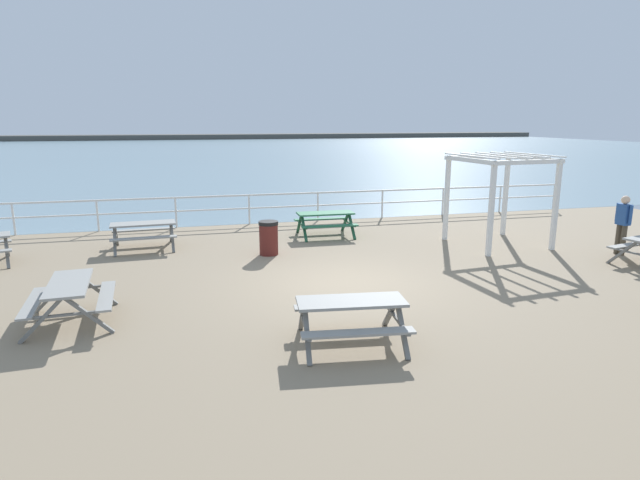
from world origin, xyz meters
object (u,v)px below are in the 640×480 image
at_px(lattice_pergola, 501,179).
at_px(picnic_table_near_left, 351,311).
at_px(picnic_table_far_left, 325,218).
at_px(litter_bin, 269,238).
at_px(picnic_table_mid_centre, 143,229).
at_px(picnic_table_seaward, 70,292).
at_px(visitor, 623,221).

bearing_deg(lattice_pergola, picnic_table_near_left, -142.79).
xyz_separation_m(picnic_table_near_left, picnic_table_far_left, (1.79, 8.31, 0.00)).
bearing_deg(litter_bin, picnic_table_mid_centre, 155.21).
xyz_separation_m(picnic_table_mid_centre, picnic_table_seaward, (-0.95, -5.70, 0.00)).
relative_size(picnic_table_far_left, picnic_table_seaward, 0.96).
relative_size(picnic_table_mid_centre, visitor, 1.14).
relative_size(picnic_table_near_left, picnic_table_far_left, 1.07).
xyz_separation_m(picnic_table_far_left, lattice_pergola, (4.71, -2.44, 1.41)).
xyz_separation_m(picnic_table_mid_centre, picnic_table_far_left, (5.58, 0.37, 0.00)).
xyz_separation_m(picnic_table_far_left, visitor, (7.36, -4.40, 0.36)).
distance_m(picnic_table_near_left, picnic_table_seaward, 5.24).
bearing_deg(picnic_table_seaward, picnic_table_mid_centre, -13.39).
bearing_deg(picnic_table_near_left, picnic_table_far_left, 84.79).
xyz_separation_m(picnic_table_near_left, litter_bin, (-0.37, 6.36, -0.10)).
relative_size(picnic_table_near_left, visitor, 1.19).
bearing_deg(picnic_table_seaward, litter_bin, -50.61).
height_order(picnic_table_near_left, picnic_table_mid_centre, same).
distance_m(visitor, lattice_pergola, 3.46).
height_order(lattice_pergola, litter_bin, lattice_pergola).
bearing_deg(picnic_table_mid_centre, litter_bin, -28.37).
height_order(picnic_table_near_left, lattice_pergola, lattice_pergola).
bearing_deg(litter_bin, picnic_table_seaward, -136.64).
bearing_deg(lattice_pergola, picnic_table_seaward, -166.97).
bearing_deg(picnic_table_far_left, lattice_pergola, -26.17).
bearing_deg(picnic_table_mid_centre, picnic_table_seaward, -103.01).
distance_m(lattice_pergola, litter_bin, 7.05).
relative_size(picnic_table_near_left, picnic_table_seaward, 1.04).
bearing_deg(picnic_table_seaward, picnic_table_far_left, -51.03).
bearing_deg(litter_bin, lattice_pergola, -4.08).
xyz_separation_m(picnic_table_seaward, litter_bin, (4.36, 4.12, -0.10)).
distance_m(picnic_table_near_left, picnic_table_mid_centre, 8.80).
distance_m(picnic_table_seaward, litter_bin, 6.00).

